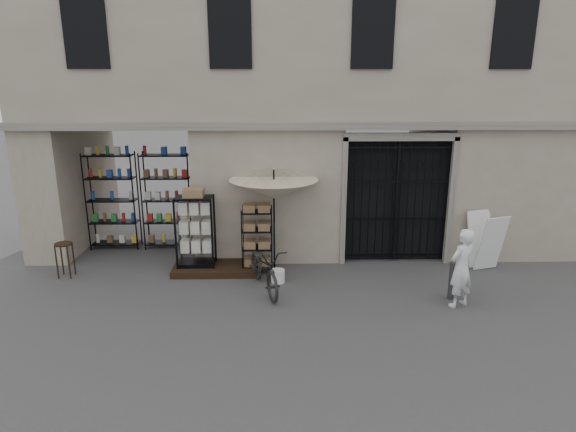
{
  "coord_description": "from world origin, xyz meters",
  "views": [
    {
      "loc": [
        -1.03,
        -8.74,
        4.16
      ],
      "look_at": [
        -0.8,
        1.4,
        1.35
      ],
      "focal_mm": 30.0,
      "sensor_mm": 36.0,
      "label": 1
    }
  ],
  "objects_px": {
    "bicycle": "(265,290)",
    "easel_sign": "(486,241)",
    "market_umbrella": "(274,184)",
    "wooden_stool": "(65,259)",
    "white_bucket": "(278,276)",
    "wire_rack": "(257,240)",
    "steel_bollard": "(452,281)",
    "shopkeeper": "(457,305)",
    "display_cabinet": "(196,235)"
  },
  "relations": [
    {
      "from": "wire_rack",
      "to": "white_bucket",
      "type": "distance_m",
      "value": 1.0
    },
    {
      "from": "market_umbrella",
      "to": "steel_bollard",
      "type": "relative_size",
      "value": 3.69
    },
    {
      "from": "display_cabinet",
      "to": "bicycle",
      "type": "relative_size",
      "value": 0.93
    },
    {
      "from": "market_umbrella",
      "to": "easel_sign",
      "type": "relative_size",
      "value": 2.16
    },
    {
      "from": "steel_bollard",
      "to": "wooden_stool",
      "type": "bearing_deg",
      "value": 170.82
    },
    {
      "from": "display_cabinet",
      "to": "wooden_stool",
      "type": "height_order",
      "value": "display_cabinet"
    },
    {
      "from": "wire_rack",
      "to": "shopkeeper",
      "type": "xyz_separation_m",
      "value": [
        3.95,
        -1.87,
        -0.73
      ]
    },
    {
      "from": "display_cabinet",
      "to": "easel_sign",
      "type": "xyz_separation_m",
      "value": [
        6.61,
        0.03,
        -0.2
      ]
    },
    {
      "from": "bicycle",
      "to": "easel_sign",
      "type": "xyz_separation_m",
      "value": [
        5.05,
        1.1,
        0.67
      ]
    },
    {
      "from": "market_umbrella",
      "to": "shopkeeper",
      "type": "distance_m",
      "value": 4.54
    },
    {
      "from": "market_umbrella",
      "to": "white_bucket",
      "type": "bearing_deg",
      "value": -84.09
    },
    {
      "from": "wooden_stool",
      "to": "easel_sign",
      "type": "distance_m",
      "value": 9.47
    },
    {
      "from": "market_umbrella",
      "to": "shopkeeper",
      "type": "bearing_deg",
      "value": -29.05
    },
    {
      "from": "shopkeeper",
      "to": "white_bucket",
      "type": "bearing_deg",
      "value": -48.7
    },
    {
      "from": "bicycle",
      "to": "shopkeeper",
      "type": "bearing_deg",
      "value": -30.03
    },
    {
      "from": "shopkeeper",
      "to": "display_cabinet",
      "type": "bearing_deg",
      "value": -49.01
    },
    {
      "from": "white_bucket",
      "to": "shopkeeper",
      "type": "height_order",
      "value": "white_bucket"
    },
    {
      "from": "wire_rack",
      "to": "display_cabinet",
      "type": "bearing_deg",
      "value": 168.1
    },
    {
      "from": "wire_rack",
      "to": "steel_bollard",
      "type": "distance_m",
      "value": 4.23
    },
    {
      "from": "bicycle",
      "to": "display_cabinet",
      "type": "bearing_deg",
      "value": 128.04
    },
    {
      "from": "steel_bollard",
      "to": "bicycle",
      "type": "bearing_deg",
      "value": 172.17
    },
    {
      "from": "market_umbrella",
      "to": "bicycle",
      "type": "relative_size",
      "value": 1.5
    },
    {
      "from": "wire_rack",
      "to": "easel_sign",
      "type": "bearing_deg",
      "value": -10.62
    },
    {
      "from": "display_cabinet",
      "to": "easel_sign",
      "type": "relative_size",
      "value": 1.34
    },
    {
      "from": "display_cabinet",
      "to": "wooden_stool",
      "type": "xyz_separation_m",
      "value": [
        -2.85,
        -0.26,
        -0.45
      ]
    },
    {
      "from": "market_umbrella",
      "to": "white_bucket",
      "type": "distance_m",
      "value": 2.02
    },
    {
      "from": "bicycle",
      "to": "steel_bollard",
      "type": "xyz_separation_m",
      "value": [
        3.73,
        -0.51,
        0.38
      ]
    },
    {
      "from": "white_bucket",
      "to": "steel_bollard",
      "type": "xyz_separation_m",
      "value": [
        3.45,
        -0.9,
        0.24
      ]
    },
    {
      "from": "market_umbrella",
      "to": "shopkeeper",
      "type": "relative_size",
      "value": 1.8
    },
    {
      "from": "market_umbrella",
      "to": "bicycle",
      "type": "bearing_deg",
      "value": -99.87
    },
    {
      "from": "wire_rack",
      "to": "bicycle",
      "type": "height_order",
      "value": "wire_rack"
    },
    {
      "from": "bicycle",
      "to": "market_umbrella",
      "type": "bearing_deg",
      "value": 62.48
    },
    {
      "from": "white_bucket",
      "to": "bicycle",
      "type": "xyz_separation_m",
      "value": [
        -0.28,
        -0.39,
        -0.14
      ]
    },
    {
      "from": "display_cabinet",
      "to": "bicycle",
      "type": "height_order",
      "value": "display_cabinet"
    },
    {
      "from": "white_bucket",
      "to": "easel_sign",
      "type": "bearing_deg",
      "value": 8.41
    },
    {
      "from": "display_cabinet",
      "to": "white_bucket",
      "type": "xyz_separation_m",
      "value": [
        1.84,
        -0.68,
        -0.73
      ]
    },
    {
      "from": "white_bucket",
      "to": "bicycle",
      "type": "bearing_deg",
      "value": -125.57
    },
    {
      "from": "easel_sign",
      "to": "steel_bollard",
      "type": "bearing_deg",
      "value": -146.13
    },
    {
      "from": "steel_bollard",
      "to": "wire_rack",
      "type": "bearing_deg",
      "value": 158.27
    },
    {
      "from": "market_umbrella",
      "to": "wooden_stool",
      "type": "xyz_separation_m",
      "value": [
        -4.62,
        -0.35,
        -1.6
      ]
    },
    {
      "from": "wooden_stool",
      "to": "bicycle",
      "type": "bearing_deg",
      "value": -10.32
    },
    {
      "from": "market_umbrella",
      "to": "wooden_stool",
      "type": "height_order",
      "value": "market_umbrella"
    },
    {
      "from": "wooden_stool",
      "to": "steel_bollard",
      "type": "xyz_separation_m",
      "value": [
        8.15,
        -1.32,
        -0.03
      ]
    },
    {
      "from": "white_bucket",
      "to": "bicycle",
      "type": "distance_m",
      "value": 0.5
    },
    {
      "from": "white_bucket",
      "to": "shopkeeper",
      "type": "bearing_deg",
      "value": -19.25
    },
    {
      "from": "display_cabinet",
      "to": "steel_bollard",
      "type": "relative_size",
      "value": 2.28
    },
    {
      "from": "white_bucket",
      "to": "shopkeeper",
      "type": "xyz_separation_m",
      "value": [
        3.48,
        -1.22,
        -0.14
      ]
    },
    {
      "from": "wire_rack",
      "to": "shopkeeper",
      "type": "relative_size",
      "value": 0.96
    },
    {
      "from": "steel_bollard",
      "to": "easel_sign",
      "type": "xyz_separation_m",
      "value": [
        1.31,
        1.61,
        0.29
      ]
    },
    {
      "from": "bicycle",
      "to": "easel_sign",
      "type": "bearing_deg",
      "value": -5.42
    }
  ]
}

